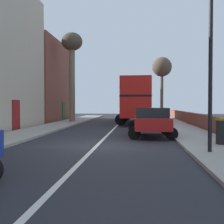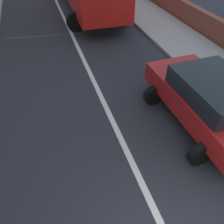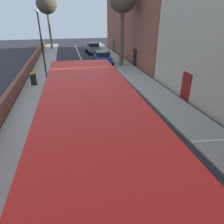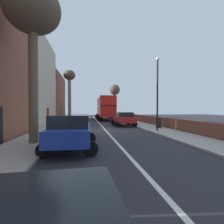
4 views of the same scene
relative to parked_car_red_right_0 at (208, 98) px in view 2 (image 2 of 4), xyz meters
The scene contains 1 object.
parked_car_red_right_0 is the anchor object (origin of this frame).
Camera 2 is at (-1.56, -0.65, 4.81)m, focal length 36.54 mm.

